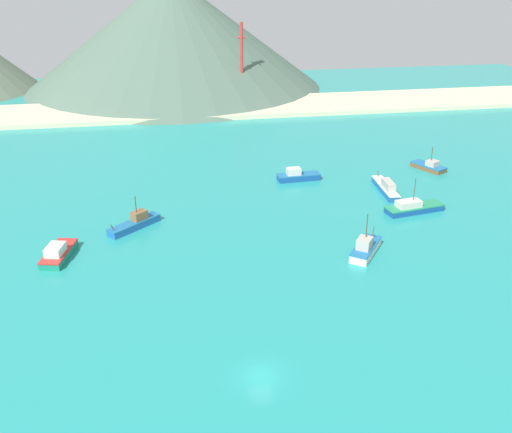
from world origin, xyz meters
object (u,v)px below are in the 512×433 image
at_px(fishing_boat_3, 58,253).
at_px(fishing_boat_10, 429,166).
at_px(radio_tower, 242,64).
at_px(fishing_boat_2, 298,176).
at_px(fishing_boat_5, 135,223).
at_px(fishing_boat_9, 365,248).
at_px(fishing_boat_7, 413,207).
at_px(fishing_boat_4, 386,188).

distance_m(fishing_boat_3, fishing_boat_10, 74.95).
bearing_deg(fishing_boat_10, radio_tower, 115.91).
distance_m(fishing_boat_2, fishing_boat_3, 49.00).
relative_size(fishing_boat_5, fishing_boat_9, 1.09).
xyz_separation_m(fishing_boat_2, fishing_boat_7, (16.07, -18.28, -0.06)).
height_order(fishing_boat_2, fishing_boat_3, fishing_boat_2).
bearing_deg(fishing_boat_10, fishing_boat_4, -142.29).
relative_size(fishing_boat_4, radio_tower, 0.47).
height_order(fishing_boat_2, fishing_boat_7, fishing_boat_7).
distance_m(fishing_boat_3, fishing_boat_9, 45.04).
height_order(fishing_boat_4, fishing_boat_7, fishing_boat_7).
relative_size(fishing_boat_4, fishing_boat_7, 1.02).
bearing_deg(fishing_boat_9, fishing_boat_4, 62.04).
relative_size(fishing_boat_3, fishing_boat_9, 1.08).
xyz_separation_m(fishing_boat_4, fishing_boat_5, (-45.81, -7.80, -0.08)).
distance_m(fishing_boat_7, fishing_boat_10, 23.02).
xyz_separation_m(fishing_boat_5, fishing_boat_10, (59.15, 18.12, -0.13)).
relative_size(fishing_boat_2, fishing_boat_7, 0.79).
bearing_deg(fishing_boat_7, fishing_boat_5, 178.19).
distance_m(fishing_boat_7, fishing_boat_9, 18.97).
height_order(fishing_boat_10, radio_tower, radio_tower).
bearing_deg(fishing_boat_3, fishing_boat_7, 7.03).
bearing_deg(fishing_boat_5, fishing_boat_4, 9.67).
bearing_deg(fishing_boat_9, fishing_boat_2, 94.89).
bearing_deg(fishing_boat_9, fishing_boat_3, 171.94).
bearing_deg(radio_tower, fishing_boat_4, -77.03).
bearing_deg(fishing_boat_3, fishing_boat_9, -8.06).
relative_size(fishing_boat_2, fishing_boat_5, 0.99).
xyz_separation_m(fishing_boat_7, fishing_boat_10, (12.06, 19.60, -0.09)).
bearing_deg(fishing_boat_5, fishing_boat_7, -1.81).
xyz_separation_m(fishing_boat_9, radio_tower, (-4.47, 94.59, 10.86)).
xyz_separation_m(fishing_boat_3, fishing_boat_9, (44.60, -6.31, 0.12)).
bearing_deg(fishing_boat_9, radio_tower, 92.70).
relative_size(fishing_boat_4, fishing_boat_9, 1.39).
bearing_deg(fishing_boat_5, fishing_boat_9, -23.90).
bearing_deg(radio_tower, fishing_boat_3, -114.45).
relative_size(fishing_boat_10, radio_tower, 0.33).
distance_m(fishing_boat_4, radio_tower, 74.53).
distance_m(fishing_boat_2, fishing_boat_5, 35.27).
distance_m(fishing_boat_2, fishing_boat_4, 17.31).
relative_size(fishing_boat_3, fishing_boat_10, 1.11).
xyz_separation_m(fishing_boat_3, radio_tower, (40.13, 88.28, 10.99)).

